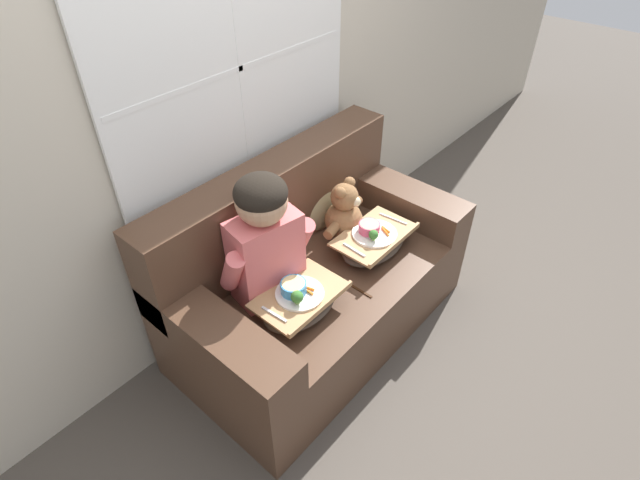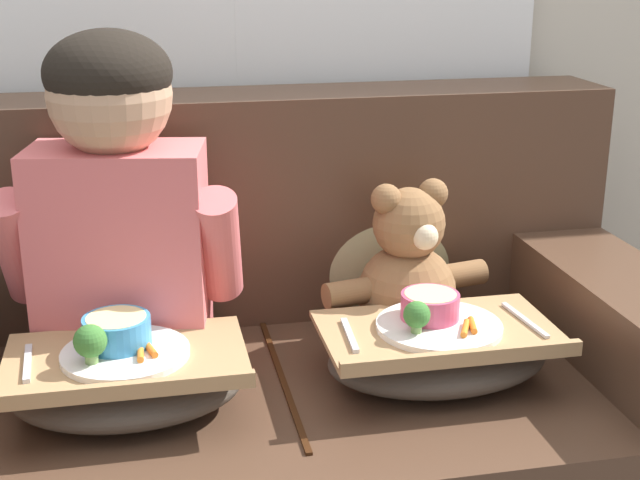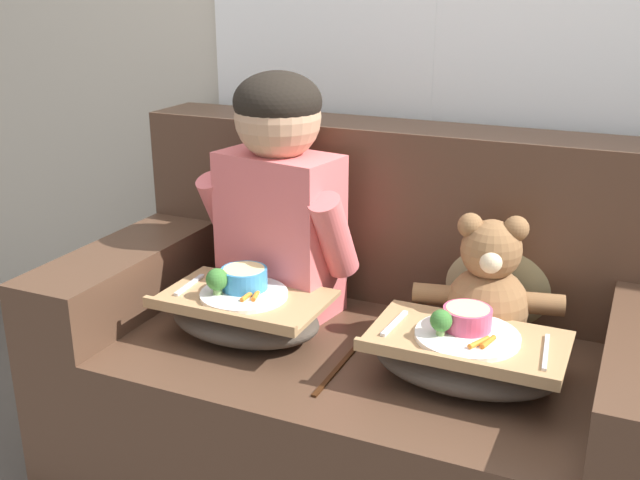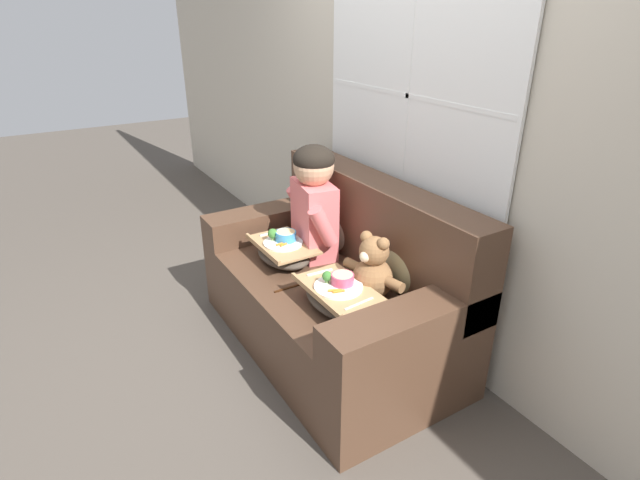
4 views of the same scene
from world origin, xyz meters
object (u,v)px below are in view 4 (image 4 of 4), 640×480
at_px(couch, 337,290).
at_px(throw_pillow_behind_child, 338,222).
at_px(lap_tray_teddy, 338,296).
at_px(teddy_bear, 372,271).
at_px(throw_pillow_behind_teddy, 399,260).
at_px(lap_tray_child, 283,251).
at_px(child_figure, 314,196).

xyz_separation_m(couch, throw_pillow_behind_child, (-0.29, 0.19, 0.27)).
height_order(throw_pillow_behind_child, lap_tray_teddy, throw_pillow_behind_child).
bearing_deg(teddy_bear, throw_pillow_behind_child, 163.74).
bearing_deg(teddy_bear, throw_pillow_behind_teddy, 90.33).
bearing_deg(lap_tray_child, lap_tray_teddy, 0.01).
distance_m(throw_pillow_behind_teddy, lap_tray_child, 0.70).
bearing_deg(teddy_bear, child_figure, 179.65).
relative_size(throw_pillow_behind_child, child_figure, 0.54).
relative_size(throw_pillow_behind_teddy, lap_tray_child, 0.86).
bearing_deg(throw_pillow_behind_teddy, lap_tray_teddy, -90.15).
height_order(teddy_bear, lap_tray_teddy, teddy_bear).
bearing_deg(couch, throw_pillow_behind_child, 147.11).
xyz_separation_m(throw_pillow_behind_child, lap_tray_child, (-0.00, -0.38, -0.10)).
bearing_deg(couch, child_figure, 175.74).
distance_m(throw_pillow_behind_child, lap_tray_teddy, 0.70).
height_order(throw_pillow_behind_teddy, teddy_bear, same).
bearing_deg(lap_tray_teddy, lap_tray_child, -179.99).
distance_m(child_figure, lap_tray_teddy, 0.69).
relative_size(throw_pillow_behind_child, teddy_bear, 0.95).
relative_size(couch, lap_tray_teddy, 3.59).
relative_size(child_figure, teddy_bear, 1.76).
xyz_separation_m(couch, lap_tray_teddy, (0.29, -0.19, 0.17)).
distance_m(couch, child_figure, 0.55).
xyz_separation_m(throw_pillow_behind_teddy, teddy_bear, (0.00, -0.17, -0.02)).
height_order(throw_pillow_behind_child, teddy_bear, teddy_bear).
relative_size(couch, child_figure, 2.42).
distance_m(couch, lap_tray_child, 0.39).
height_order(couch, lap_tray_child, couch).
xyz_separation_m(throw_pillow_behind_child, throw_pillow_behind_teddy, (0.59, 0.00, 0.00)).
height_order(child_figure, lap_tray_teddy, child_figure).
bearing_deg(couch, lap_tray_teddy, -32.57).
bearing_deg(throw_pillow_behind_teddy, child_figure, -164.04).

